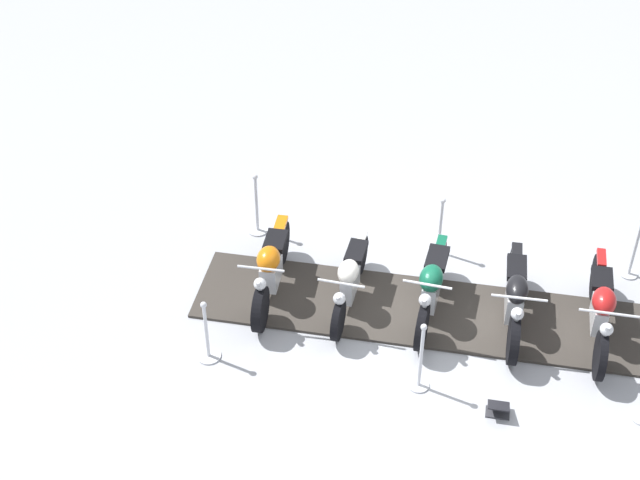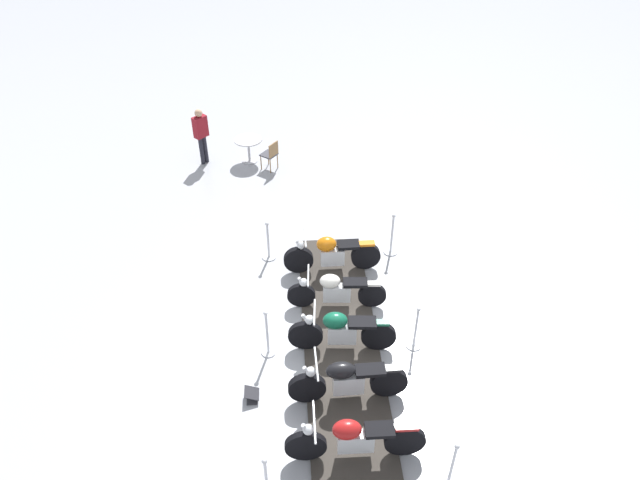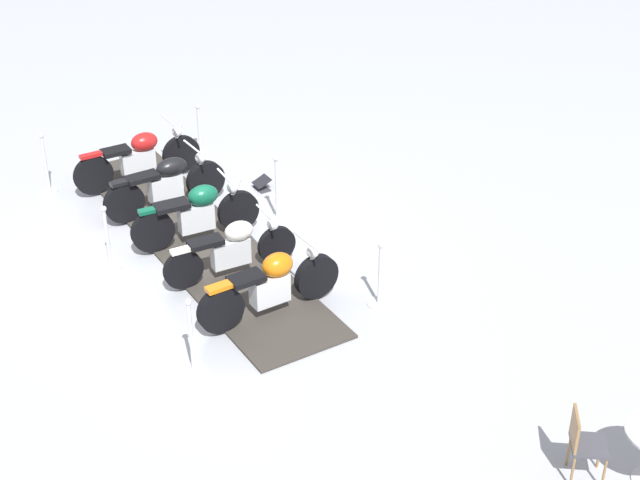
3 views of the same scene
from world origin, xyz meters
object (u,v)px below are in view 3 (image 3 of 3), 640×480
Objects in this scene: stanchion_right_front at (380,286)px; info_placard at (262,185)px; stanchion_right_mid at (277,197)px; motorcycle_forest at (197,212)px; motorcycle_maroon at (140,157)px; motorcycle_cream at (233,248)px; stanchion_left_front at (192,349)px; motorcycle_black at (167,184)px; stanchion_left_mid at (109,248)px; cafe_chair_near_table at (584,441)px; motorcycle_copper at (271,284)px; stanchion_right_rear at (200,139)px; stanchion_left_rear at (47,171)px.

info_placard is at bearing 38.62° from stanchion_right_front.
motorcycle_forest is at bearing 132.91° from stanchion_right_mid.
motorcycle_maroon reaches higher than info_placard.
stanchion_left_front is at bearing -126.64° from motorcycle_cream.
stanchion_right_mid is at bearing -41.15° from motorcycle_black.
info_placard is (2.98, -1.63, -0.27)m from stanchion_left_mid.
motorcycle_black is (1.75, 1.63, 0.03)m from motorcycle_cream.
cafe_chair_near_table is (-3.16, -6.83, 0.18)m from stanchion_left_mid.
stanchion_left_mid reaches higher than stanchion_right_front.
info_placard is (1.97, -0.53, -0.46)m from motorcycle_forest.
motorcycle_copper is 1.19m from motorcycle_cream.
motorcycle_copper is 2.38m from motorcycle_forest.
stanchion_left_mid reaches higher than cafe_chair_near_table.
motorcycle_black reaches higher than cafe_chair_near_table.
stanchion_right_rear reaches higher than info_placard.
motorcycle_copper is at bearing 144.43° from cafe_chair_near_table.
motorcycle_black is at bearing 94.39° from motorcycle_forest.
info_placard is at bearing -77.47° from stanchion_left_rear.
motorcycle_cream is at bearing 2.61° from stanchion_left_front.
motorcycle_cream is 1.03× the size of motorcycle_black.
motorcycle_maroon is at bearing -68.23° from stanchion_left_rear.
motorcycle_maroon is 1.55m from stanchion_right_rear.
stanchion_left_rear is 4.16m from stanchion_right_mid.
motorcycle_maroon is (1.76, 1.62, -0.00)m from motorcycle_forest.
motorcycle_maroon is 9.45m from cafe_chair_near_table.
cafe_chair_near_table is at bearing -81.80° from motorcycle_black.
motorcycle_cream reaches higher than cafe_chair_near_table.
cafe_chair_near_table is (-2.97, -2.68, 0.20)m from stanchion_right_front.
stanchion_right_mid is 1.30× the size of cafe_chair_near_table.
stanchion_left_rear reaches higher than cafe_chair_near_table.
stanchion_right_front is (-2.96, -4.68, -0.22)m from motorcycle_maroon.
stanchion_left_rear is (-0.60, 1.49, -0.13)m from motorcycle_maroon.
stanchion_right_front is 0.92× the size of stanchion_left_front.
stanchion_left_front is (-4.16, 0.13, -0.06)m from stanchion_right_mid.
motorcycle_copper is 1.58× the size of stanchion_left_mid.
info_placard is (1.10, -1.35, -0.45)m from motorcycle_black.
motorcycle_forest is at bearing -162.98° from stanchion_right_rear.
motorcycle_forest is 1.51× the size of stanchion_right_mid.
motorcycle_maroon is (3.51, 3.24, 0.02)m from motorcycle_copper.
stanchion_left_mid is (-1.01, 1.09, -0.19)m from motorcycle_forest.
stanchion_right_mid is (2.73, 0.57, -0.10)m from motorcycle_copper.
stanchion_left_front is at bearing -163.41° from stanchion_right_rear.
motorcycle_cream is 1.91× the size of cafe_chair_near_table.
info_placard is 0.44× the size of cafe_chair_near_table.
stanchion_right_mid is 1.17m from info_placard.
motorcycle_cream is at bearing -37.12° from info_placard.
motorcycle_forest is 1.05× the size of motorcycle_black.
motorcycle_cream is at bearing -85.82° from stanchion_left_mid.
motorcycle_cream is 3.58m from motorcycle_maroon.
stanchion_right_mid is at bearing -15.36° from info_placard.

